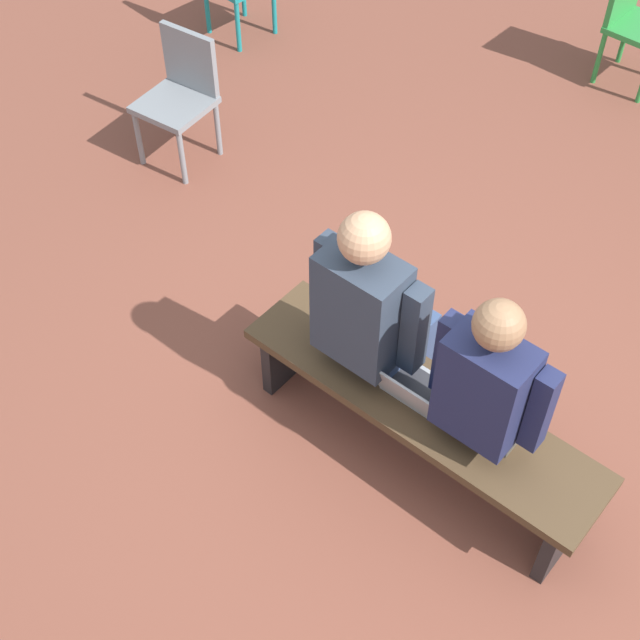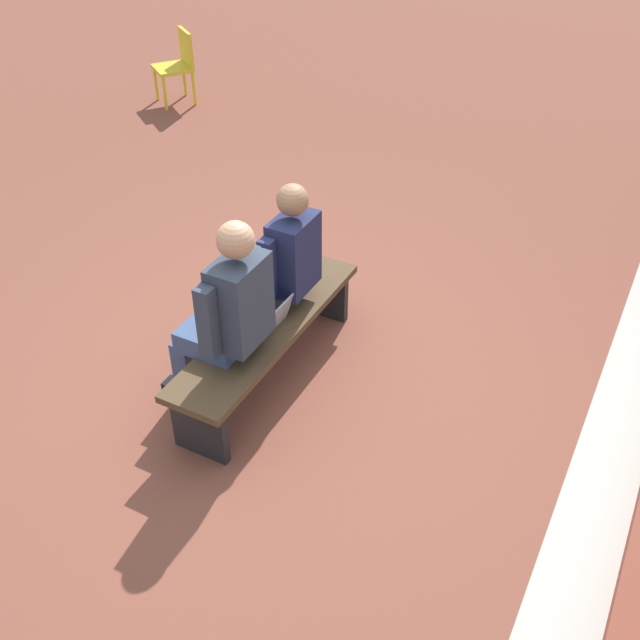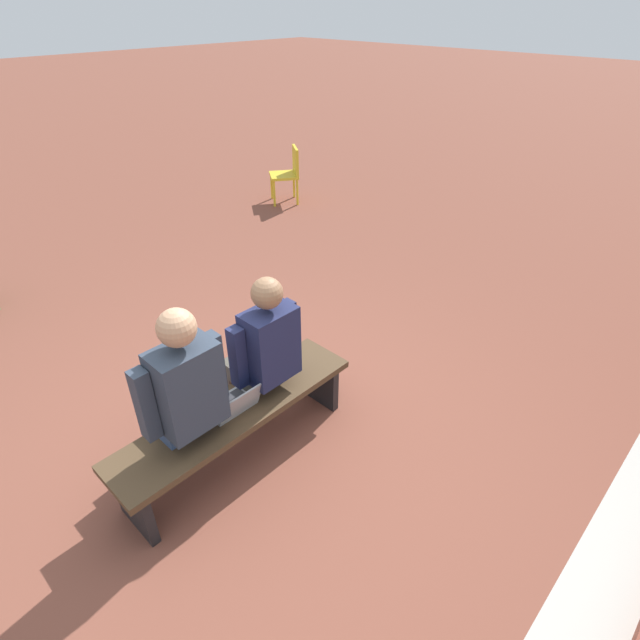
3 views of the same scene
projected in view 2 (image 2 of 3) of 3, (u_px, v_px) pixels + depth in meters
name	position (u px, v px, depth m)	size (l,w,h in m)	color
ground_plane	(280.00, 365.00, 5.24)	(60.00, 60.00, 0.00)	brown
concrete_strip	(599.00, 494.00, 4.33)	(6.18, 0.40, 0.01)	#B7B2A8
bench	(268.00, 335.00, 4.94)	(1.80, 0.44, 0.45)	#4C3823
person_student	(281.00, 265.00, 4.96)	(0.53, 0.67, 1.33)	#4C473D
person_adult	(226.00, 313.00, 4.50)	(0.57, 0.72, 1.39)	#384C75
laptop	(267.00, 320.00, 4.83)	(0.32, 0.29, 0.21)	#9EA0A5
plastic_chair_near_bench_left	(178.00, 62.00, 8.90)	(0.59, 0.59, 0.84)	gold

